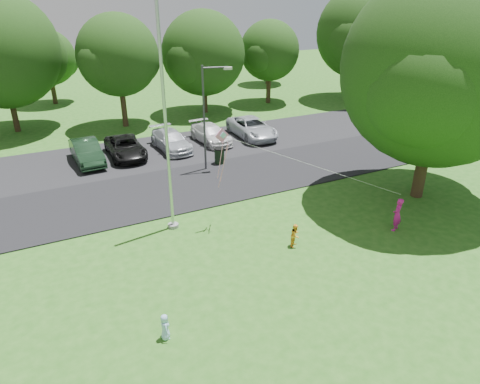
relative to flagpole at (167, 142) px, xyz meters
name	(u,v)px	position (x,y,z in m)	size (l,w,h in m)	color
ground	(295,262)	(3.50, -5.00, -4.17)	(120.00, 120.00, 0.00)	#286119
park_road	(209,182)	(3.50, 4.00, -4.14)	(60.00, 6.00, 0.06)	black
parking_strip	(173,149)	(3.50, 10.50, -4.14)	(42.00, 7.00, 0.06)	black
flagpole	(167,142)	(0.00, 0.00, 0.00)	(0.50, 0.50, 10.00)	#B7BABF
street_lamp	(208,109)	(4.38, 5.95, -0.38)	(1.75, 0.55, 6.30)	#3F3F44
trash_can	(219,156)	(5.28, 6.49, -3.63)	(0.67, 0.67, 1.06)	black
big_tree	(440,75)	(12.77, -2.69, 2.26)	(9.94, 9.43, 11.39)	#332316
tree_row	(153,50)	(5.09, 19.23, 1.55)	(64.35, 11.94, 10.88)	#332316
horizon_trees	(151,53)	(7.56, 28.88, 0.14)	(77.46, 7.20, 7.02)	#332316
parked_cars	(181,138)	(4.14, 10.46, -3.42)	(14.13, 5.25, 1.46)	black
woman	(397,214)	(9.09, -4.84, -3.37)	(0.58, 0.38, 1.60)	#C71A8C
child_yellow	(295,235)	(4.19, -3.92, -3.65)	(0.51, 0.39, 1.04)	#FFAA28
child_blue	(165,327)	(-2.50, -6.71, -3.71)	(0.45, 0.29, 0.91)	#99CAEB
kite	(227,146)	(2.40, -0.86, -0.27)	(7.18, 4.36, 2.88)	pink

